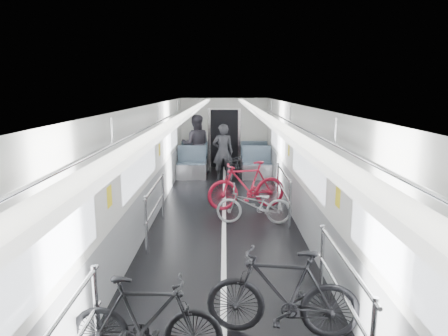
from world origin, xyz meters
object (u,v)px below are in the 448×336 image
object	(u,v)px
bike_right_far	(247,185)
bike_aisle	(234,167)
bike_left_mid	(146,320)
bike_right_mid	(254,205)
person_standing	(223,152)
person_seated	(196,144)
bike_right_near	(283,293)

from	to	relation	value
bike_right_far	bike_aisle	world-z (taller)	bike_right_far
bike_left_mid	bike_right_mid	distance (m)	4.43
person_standing	person_seated	world-z (taller)	person_seated
bike_right_far	bike_aisle	xyz separation A→B (m)	(-0.22, 2.92, -0.15)
bike_aisle	person_seated	size ratio (longest dim) A/B	0.80
bike_left_mid	person_standing	world-z (taller)	person_standing
bike_left_mid	person_seated	distance (m)	9.24
person_standing	person_seated	bearing A→B (deg)	-54.38
bike_right_mid	bike_right_near	bearing A→B (deg)	3.17
bike_right_mid	bike_aisle	distance (m)	3.97
bike_right_far	bike_aisle	bearing A→B (deg)	169.71
person_standing	bike_left_mid	bearing A→B (deg)	80.69
bike_right_far	person_standing	size ratio (longest dim) A/B	1.08
bike_right_mid	bike_aisle	size ratio (longest dim) A/B	1.01
bike_left_mid	person_standing	distance (m)	8.22
bike_right_near	bike_right_far	bearing A→B (deg)	-170.97
bike_right_mid	person_seated	world-z (taller)	person_seated
bike_right_near	person_standing	xyz separation A→B (m)	(-0.69, 7.73, 0.34)
bike_right_far	person_standing	xyz separation A→B (m)	(-0.56, 2.92, 0.30)
bike_aisle	bike_right_mid	bearing A→B (deg)	-70.57
bike_left_mid	bike_right_near	size ratio (longest dim) A/B	0.91
bike_left_mid	bike_right_mid	xyz separation A→B (m)	(1.37, 4.22, -0.06)
bike_right_near	person_standing	world-z (taller)	person_standing
bike_left_mid	bike_right_far	world-z (taller)	bike_right_far
bike_aisle	person_standing	bearing A→B (deg)	-165.01
bike_left_mid	bike_right_mid	world-z (taller)	bike_left_mid
bike_left_mid	bike_right_mid	bearing A→B (deg)	-15.76
bike_right_mid	person_seated	xyz separation A→B (m)	(-1.52, 5.01, 0.55)
person_standing	bike_right_far	bearing A→B (deg)	96.52
bike_aisle	person_seated	world-z (taller)	person_seated
bike_right_near	bike_right_mid	distance (m)	3.77
bike_left_mid	bike_right_near	world-z (taller)	bike_right_near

